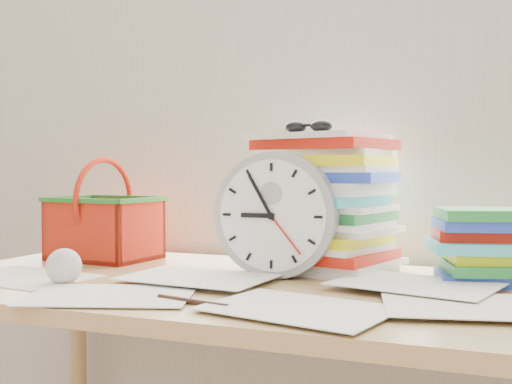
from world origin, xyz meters
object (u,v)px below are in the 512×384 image
at_px(clock, 276,215).
at_px(basket, 104,210).
at_px(paper_stack, 323,202).
at_px(book_stack, 491,246).
at_px(desk, 249,319).

distance_m(clock, basket, 0.51).
bearing_deg(clock, basket, 169.21).
xyz_separation_m(paper_stack, book_stack, (0.36, -0.03, -0.08)).
relative_size(clock, basket, 1.05).
height_order(desk, clock, clock).
relative_size(clock, book_stack, 1.04).
height_order(paper_stack, clock, paper_stack).
bearing_deg(book_stack, desk, -158.56).
bearing_deg(desk, clock, 68.03).
bearing_deg(clock, paper_stack, 65.27).
bearing_deg(basket, book_stack, 5.66).
distance_m(paper_stack, clock, 0.15).
bearing_deg(basket, desk, -14.93).
distance_m(desk, clock, 0.22).
height_order(book_stack, basket, basket).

